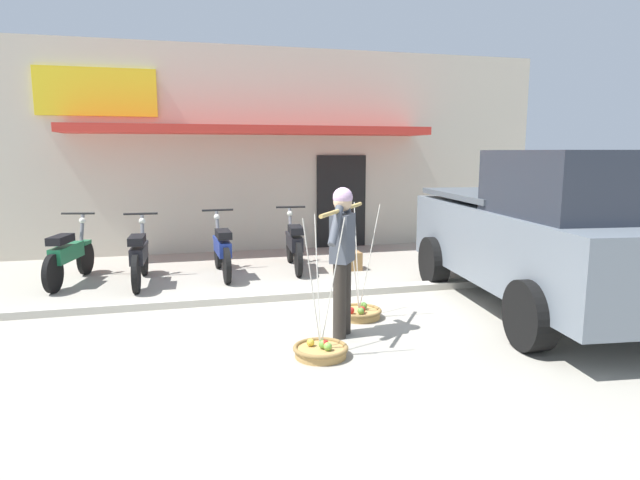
# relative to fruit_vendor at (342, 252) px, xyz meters

# --- Properties ---
(ground_plane) EXTENTS (90.00, 90.00, 0.00)m
(ground_plane) POSITION_rel_fruit_vendor_xyz_m (-0.48, 1.00, -0.98)
(ground_plane) COLOR #9E998C
(sidewalk_curb) EXTENTS (20.00, 0.24, 0.10)m
(sidewalk_curb) POSITION_rel_fruit_vendor_xyz_m (-0.48, 1.70, -0.93)
(sidewalk_curb) COLOR #BAB4A5
(sidewalk_curb) RESTS_ON ground
(fruit_vendor) EXTENTS (0.85, 1.19, 1.70)m
(fruit_vendor) POSITION_rel_fruit_vendor_xyz_m (0.00, 0.00, 0.00)
(fruit_vendor) COLOR #2D2823
(fruit_vendor) RESTS_ON ground
(fruit_basket_left_side) EXTENTS (0.57, 0.57, 1.45)m
(fruit_basket_left_side) POSITION_rel_fruit_vendor_xyz_m (-0.40, -0.58, -0.90)
(fruit_basket_left_side) COLOR #B2894C
(fruit_basket_left_side) RESTS_ON ground
(fruit_basket_right_side) EXTENTS (0.57, 0.57, 1.45)m
(fruit_basket_right_side) POSITION_rel_fruit_vendor_xyz_m (0.40, 0.58, -0.90)
(fruit_basket_right_side) COLOR #B2894C
(fruit_basket_right_side) RESTS_ON ground
(motorcycle_nearest_shop) EXTENTS (0.61, 1.79, 1.09)m
(motorcycle_nearest_shop) POSITION_rel_fruit_vendor_xyz_m (-3.47, 3.49, -0.52)
(motorcycle_nearest_shop) COLOR black
(motorcycle_nearest_shop) RESTS_ON ground
(motorcycle_second_in_row) EXTENTS (0.54, 1.82, 1.09)m
(motorcycle_second_in_row) POSITION_rel_fruit_vendor_xyz_m (-2.38, 3.16, -0.52)
(motorcycle_second_in_row) COLOR black
(motorcycle_second_in_row) RESTS_ON ground
(motorcycle_third_in_row) EXTENTS (0.54, 1.82, 1.09)m
(motorcycle_third_in_row) POSITION_rel_fruit_vendor_xyz_m (-1.07, 3.42, -0.52)
(motorcycle_third_in_row) COLOR black
(motorcycle_third_in_row) RESTS_ON ground
(motorcycle_end_of_row) EXTENTS (0.54, 1.82, 1.09)m
(motorcycle_end_of_row) POSITION_rel_fruit_vendor_xyz_m (0.21, 3.61, -0.52)
(motorcycle_end_of_row) COLOR black
(motorcycle_end_of_row) RESTS_ON ground
(parked_truck) EXTENTS (2.56, 4.88, 2.10)m
(parked_truck) POSITION_rel_fruit_vendor_xyz_m (2.87, 0.25, 0.06)
(parked_truck) COLOR slate
(parked_truck) RESTS_ON ground
(storefront_building) EXTENTS (13.00, 6.00, 4.20)m
(storefront_building) POSITION_rel_fruit_vendor_xyz_m (-0.24, 8.19, 1.13)
(storefront_building) COLOR beige
(storefront_building) RESTS_ON ground
(wooden_crate) EXTENTS (0.44, 0.36, 0.32)m
(wooden_crate) POSITION_rel_fruit_vendor_xyz_m (1.13, 3.35, -0.82)
(wooden_crate) COLOR olive
(wooden_crate) RESTS_ON ground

